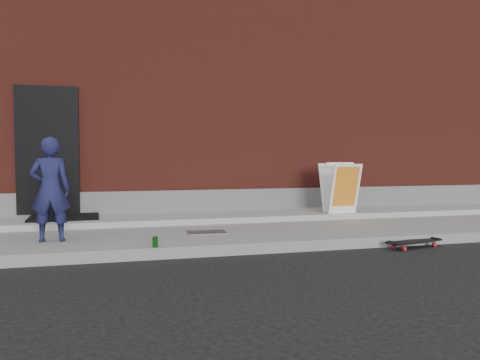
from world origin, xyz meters
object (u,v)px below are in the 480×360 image
object	(u,v)px
pizza_sign	(340,188)
soda_can	(155,242)
skateboard	(414,242)
child	(50,189)

from	to	relation	value
pizza_sign	soda_can	bearing A→B (deg)	-151.03
skateboard	soda_can	distance (m)	3.62
child	skateboard	world-z (taller)	child
soda_can	pizza_sign	bearing A→B (deg)	28.97
pizza_sign	soda_can	world-z (taller)	pizza_sign
child	soda_can	bearing A→B (deg)	149.50
skateboard	child	bearing A→B (deg)	169.21
child	skateboard	bearing A→B (deg)	168.88
child	pizza_sign	size ratio (longest dim) A/B	1.51
child	soda_can	distance (m)	1.66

